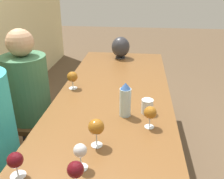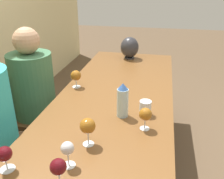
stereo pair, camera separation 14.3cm
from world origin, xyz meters
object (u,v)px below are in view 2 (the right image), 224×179
(person_far, at_px, (35,94))
(wine_glass_3, at_px, (4,155))
(water_tumbler, at_px, (145,108))
(wine_glass_4, at_px, (88,126))
(wine_glass_7, at_px, (76,76))
(chair_far, at_px, (29,110))
(wine_glass_2, at_px, (67,149))
(vase, at_px, (130,47))
(wine_glass_1, at_px, (58,168))
(water_bottle, at_px, (123,100))
(wine_glass_5, at_px, (145,115))

(person_far, bearing_deg, wine_glass_3, -158.85)
(water_tumbler, relative_size, wine_glass_4, 0.61)
(water_tumbler, height_order, wine_glass_7, wine_glass_7)
(wine_glass_7, bearing_deg, chair_far, 90.84)
(wine_glass_2, xyz_separation_m, wine_glass_3, (-0.08, 0.27, -0.01))
(vase, bearing_deg, wine_glass_4, -179.83)
(wine_glass_1, bearing_deg, person_far, 32.80)
(water_bottle, bearing_deg, water_tumbler, -71.54)
(water_bottle, distance_m, person_far, 0.92)
(water_tumbler, bearing_deg, water_bottle, 108.46)
(wine_glass_4, height_order, wine_glass_7, wine_glass_4)
(person_far, bearing_deg, wine_glass_2, -143.94)
(vase, bearing_deg, water_tumbler, -167.16)
(water_bottle, xyz_separation_m, person_far, (0.37, 0.81, -0.21))
(wine_glass_1, bearing_deg, wine_glass_3, 79.47)
(water_tumbler, height_order, chair_far, chair_far)
(wine_glass_2, bearing_deg, wine_glass_7, 16.93)
(wine_glass_7, distance_m, chair_far, 0.58)
(water_bottle, bearing_deg, person_far, 65.33)
(chair_far, bearing_deg, water_bottle, -112.61)
(wine_glass_1, xyz_separation_m, person_far, (1.02, 0.66, -0.20))
(wine_glass_3, xyz_separation_m, wine_glass_7, (0.97, 0.00, 0.01))
(vase, relative_size, person_far, 0.19)
(water_tumbler, xyz_separation_m, chair_far, (0.33, 1.04, -0.31))
(wine_glass_2, xyz_separation_m, wine_glass_7, (0.89, 0.27, 0.00))
(vase, bearing_deg, chair_far, 138.67)
(water_bottle, xyz_separation_m, wine_glass_4, (-0.33, 0.13, 0.00))
(vase, bearing_deg, water_bottle, -173.95)
(wine_glass_2, relative_size, wine_glass_7, 0.93)
(wine_glass_5, bearing_deg, water_tumbler, 4.07)
(wine_glass_7, bearing_deg, person_far, 91.03)
(chair_far, bearing_deg, wine_glass_5, -115.26)
(wine_glass_1, height_order, person_far, person_far)
(water_bottle, height_order, person_far, person_far)
(wine_glass_4, xyz_separation_m, wine_glass_5, (0.21, -0.28, -0.02))
(wine_glass_7, xyz_separation_m, person_far, (-0.01, 0.37, -0.19))
(vase, xyz_separation_m, wine_glass_2, (-1.75, 0.04, -0.03))
(water_bottle, distance_m, wine_glass_3, 0.74)
(chair_far, relative_size, person_far, 0.73)
(vase, xyz_separation_m, chair_far, (-0.87, 0.76, -0.38))
(vase, xyz_separation_m, wine_glass_7, (-0.86, 0.31, -0.03))
(wine_glass_3, bearing_deg, water_tumbler, -42.27)
(water_tumbler, relative_size, person_far, 0.08)
(wine_glass_2, distance_m, wine_glass_5, 0.50)
(wine_glass_1, height_order, wine_glass_3, wine_glass_1)
(wine_glass_1, xyz_separation_m, wine_glass_2, (0.13, 0.01, -0.01))
(person_far, bearing_deg, water_tumbler, -108.89)
(wine_glass_3, bearing_deg, vase, -9.53)
(wine_glass_2, distance_m, wine_glass_4, 0.18)
(vase, distance_m, wine_glass_2, 1.75)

